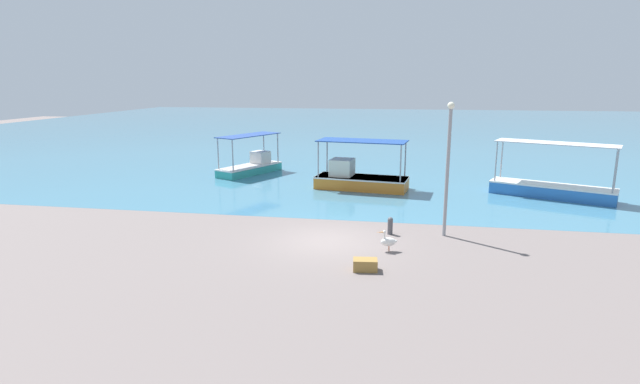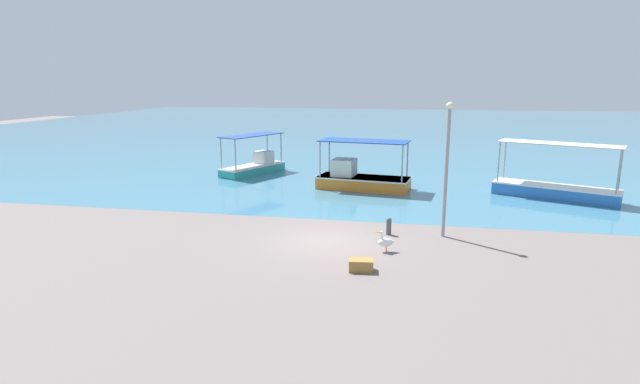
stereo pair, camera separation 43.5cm
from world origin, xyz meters
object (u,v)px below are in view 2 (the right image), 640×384
object	(u,v)px
mooring_bollard	(389,225)
pelican	(386,242)
fishing_boat_near_right	(254,165)
cargo_crate	(361,265)
lamp_post	(447,162)
fishing_boat_near_left	(360,178)
fishing_boat_outer	(555,188)

from	to	relation	value
mooring_bollard	pelican	bearing A→B (deg)	-89.86
fishing_boat_near_right	cargo_crate	world-z (taller)	fishing_boat_near_right
fishing_boat_near_right	lamp_post	size ratio (longest dim) A/B	0.97
fishing_boat_near_left	pelican	size ratio (longest dim) A/B	6.80
fishing_boat_near_left	mooring_bollard	distance (m)	8.79
fishing_boat_near_right	fishing_boat_near_left	distance (m)	8.37
lamp_post	mooring_bollard	size ratio (longest dim) A/B	7.40
lamp_post	cargo_crate	world-z (taller)	lamp_post
fishing_boat_outer	pelican	world-z (taller)	fishing_boat_outer
pelican	lamp_post	distance (m)	4.09
pelican	fishing_boat_near_left	bearing A→B (deg)	101.37
mooring_bollard	fishing_boat_outer	bearing A→B (deg)	44.56
fishing_boat_near_right	cargo_crate	distance (m)	18.59
fishing_boat_outer	fishing_boat_near_left	bearing A→B (deg)	177.66
fishing_boat_outer	fishing_boat_near_left	distance (m)	10.36
pelican	lamp_post	bearing A→B (deg)	47.01
fishing_boat_near_right	pelican	world-z (taller)	fishing_boat_near_right
lamp_post	mooring_bollard	world-z (taller)	lamp_post
fishing_boat_outer	fishing_boat_near_right	size ratio (longest dim) A/B	1.22
fishing_boat_outer	fishing_boat_near_right	bearing A→B (deg)	167.31
fishing_boat_near_right	pelican	distance (m)	17.21
lamp_post	fishing_boat_near_right	bearing A→B (deg)	134.72
fishing_boat_outer	fishing_boat_near_left	size ratio (longest dim) A/B	1.15
mooring_bollard	cargo_crate	size ratio (longest dim) A/B	0.91
fishing_boat_near_right	fishing_boat_near_left	bearing A→B (deg)	-25.56
fishing_boat_near_left	mooring_bollard	world-z (taller)	fishing_boat_near_left
fishing_boat_outer	mooring_bollard	bearing A→B (deg)	-135.44
fishing_boat_outer	lamp_post	world-z (taller)	lamp_post
cargo_crate	lamp_post	bearing A→B (deg)	57.06
lamp_post	cargo_crate	distance (m)	5.86
fishing_boat_near_right	pelican	size ratio (longest dim) A/B	6.44
pelican	mooring_bollard	xyz separation A→B (m)	(-0.01, 2.10, 0.01)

